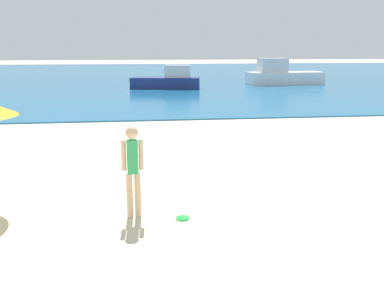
% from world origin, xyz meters
% --- Properties ---
extents(water, '(160.00, 60.00, 0.06)m').
position_xyz_m(water, '(0.00, 45.13, 0.03)').
color(water, '#1E6B9E').
rests_on(water, ground).
extents(person_standing, '(0.38, 0.22, 1.66)m').
position_xyz_m(person_standing, '(-1.94, 5.15, 0.94)').
color(person_standing, '#DDAD84').
rests_on(person_standing, ground).
extents(frisbee, '(0.23, 0.23, 0.03)m').
position_xyz_m(frisbee, '(-1.09, 4.94, 0.01)').
color(frisbee, green).
rests_on(frisbee, ground).
extents(boat_near, '(5.13, 2.45, 1.67)m').
position_xyz_m(boat_near, '(0.34, 28.52, 0.64)').
color(boat_near, navy).
rests_on(boat_near, water).
extents(boat_far, '(6.22, 2.40, 2.07)m').
position_xyz_m(boat_far, '(9.74, 30.93, 0.78)').
color(boat_far, white).
rests_on(boat_far, water).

